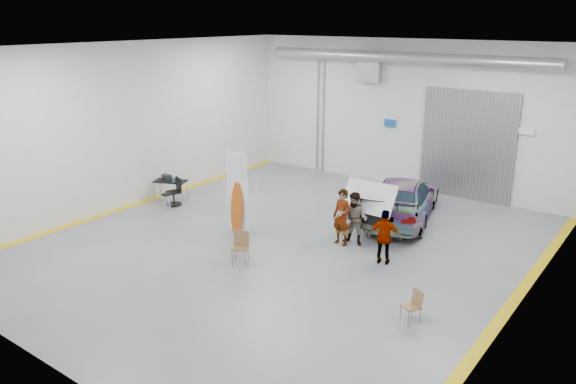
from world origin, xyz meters
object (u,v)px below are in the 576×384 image
Objects in this scene: folding_chair_near at (241,254)px; shop_stool at (167,203)px; surfboard_display at (237,201)px; person_b at (355,219)px; sedan_car at (402,199)px; folding_chair_far at (411,312)px; person_c at (385,237)px; office_chair at (175,193)px; work_table at (169,180)px; person_a at (342,217)px.

folding_chair_near is 5.41m from shop_stool.
shop_stool is at bearing 173.88° from surfboard_display.
folding_chair_near is 1.36× the size of shop_stool.
person_b is 3.77m from folding_chair_near.
surfboard_display is (-3.59, -4.58, 0.45)m from sedan_car.
sedan_car reaches higher than folding_chair_far.
person_c is (1.39, -0.74, -0.03)m from person_b.
person_b is at bearing 166.84° from folding_chair_far.
folding_chair_near is (1.50, -1.57, -0.90)m from surfboard_display.
office_chair reaches higher than shop_stool.
office_chair is (-0.35, 0.74, 0.12)m from shop_stool.
surfboard_display reaches higher than folding_chair_near.
sedan_car is at bearing 82.53° from person_b.
sedan_car is 3.15× the size of person_c.
person_a is at bearing 1.04° from work_table.
person_c is 8.79m from office_chair.
office_chair is (-10.80, 2.60, 0.21)m from folding_chair_far.
surfboard_display is 2.83× the size of office_chair.
folding_chair_near is (-1.92, -3.20, -0.55)m from person_b.
folding_chair_near is 1.17× the size of folding_chair_far.
shop_stool is (-10.45, 1.87, 0.09)m from folding_chair_far.
person_a reaches higher than shop_stool.
work_table is 0.77m from office_chair.
person_a is 1.10× the size of person_c.
person_b reaches higher than shop_stool.
folding_chair_near is (-1.59, -2.96, -0.61)m from person_a.
person_b reaches higher than folding_chair_far.
sedan_car is 3.24m from person_a.
folding_chair_far is 0.77× the size of office_chair.
folding_chair_far is (2.02, -2.56, -0.56)m from person_c.
person_b is 1.04× the size of person_c.
sedan_car is 3.73× the size of work_table.
shop_stool is at bearing 15.85° from sedan_car.
person_c is at bearing -2.19° from work_table.
sedan_car is 6.44× the size of folding_chair_far.
folding_chair_far is at bearing -48.34° from person_b.
shop_stool is at bearing -163.15° from person_a.
folding_chair_near is at bearing -49.44° from surfboard_display.
office_chair is at bearing -162.69° from folding_chair_far.
shop_stool is (-8.43, -0.69, -0.47)m from person_c.
surfboard_display reaches higher than person_c.
folding_chair_far is at bearing 101.99° from sedan_car.
person_b reaches higher than sedan_car.
folding_chair_far is (3.41, -3.30, -0.59)m from person_b.
folding_chair_near reaches higher than shop_stool.
person_b is at bearing 31.57° from folding_chair_near.
person_c is 3.31m from folding_chair_far.
folding_chair_near is (-2.09, -6.15, -0.45)m from sedan_car.
surfboard_display is 4.31× the size of shop_stool.
person_a is (-0.50, -3.19, 0.15)m from sedan_car.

